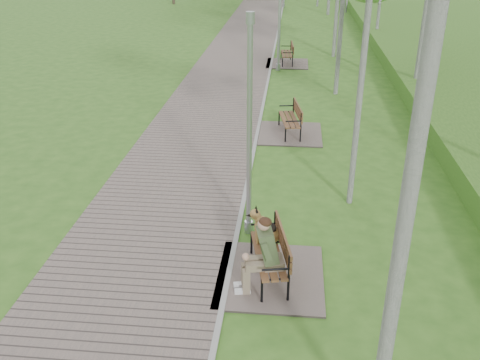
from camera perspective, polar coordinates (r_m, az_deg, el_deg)
The scene contains 8 objects.
ground at distance 10.89m, azimuth -0.49°, elevation -6.66°, with size 120.00×120.00×0.00m, color #34641E.
walkway at distance 31.33m, azimuth 0.59°, elevation 14.83°, with size 3.50×67.00×0.04m, color #70625B.
kerb at distance 31.22m, azimuth 3.90°, elevation 14.75°, with size 0.10×67.00×0.05m, color #999993.
bench_main at distance 9.62m, azimuth 2.73°, elevation -8.16°, with size 1.92×2.13×1.67m.
bench_second at distance 16.50m, azimuth 5.29°, elevation 5.60°, with size 1.90×2.12×1.17m.
bench_third at distance 25.44m, azimuth 5.01°, elevation 12.71°, with size 1.91×2.13×1.17m.
lamp_post_near at distance 10.32m, azimuth 1.00°, elevation 4.37°, with size 0.17×0.17×4.45m.
lamp_post_second at distance 23.79m, azimuth 4.26°, elevation 17.39°, with size 0.21×0.21×5.31m.
Camera 1 is at (1.01, -9.17, 5.79)m, focal length 40.00 mm.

